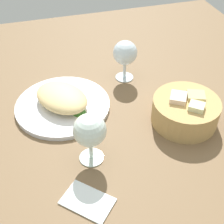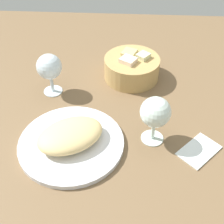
% 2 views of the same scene
% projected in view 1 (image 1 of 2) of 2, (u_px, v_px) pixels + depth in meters
% --- Properties ---
extents(ground_plane, '(1.40, 1.40, 0.02)m').
position_uv_depth(ground_plane, '(106.00, 118.00, 0.90)').
color(ground_plane, brown).
extents(plate, '(0.28, 0.28, 0.01)m').
position_uv_depth(plate, '(63.00, 105.00, 0.92)').
color(plate, silver).
rests_on(plate, ground_plane).
extents(omelette, '(0.21, 0.19, 0.05)m').
position_uv_depth(omelette, '(62.00, 97.00, 0.90)').
color(omelette, '#EAC985').
rests_on(omelette, plate).
extents(lettuce_garnish, '(0.04, 0.04, 0.01)m').
position_uv_depth(lettuce_garnish, '(79.00, 111.00, 0.88)').
color(lettuce_garnish, '#40862F').
rests_on(lettuce_garnish, plate).
extents(bread_basket, '(0.18, 0.18, 0.09)m').
position_uv_depth(bread_basket, '(185.00, 110.00, 0.85)').
color(bread_basket, tan).
rests_on(bread_basket, ground_plane).
extents(wine_glass_near, '(0.08, 0.08, 0.14)m').
position_uv_depth(wine_glass_near, '(90.00, 132.00, 0.71)').
color(wine_glass_near, silver).
rests_on(wine_glass_near, ground_plane).
extents(wine_glass_far, '(0.08, 0.08, 0.13)m').
position_uv_depth(wine_glass_far, '(125.00, 54.00, 0.98)').
color(wine_glass_far, silver).
rests_on(wine_glass_far, ground_plane).
extents(folded_napkin, '(0.13, 0.13, 0.01)m').
position_uv_depth(folded_napkin, '(88.00, 201.00, 0.68)').
color(folded_napkin, white).
rests_on(folded_napkin, ground_plane).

